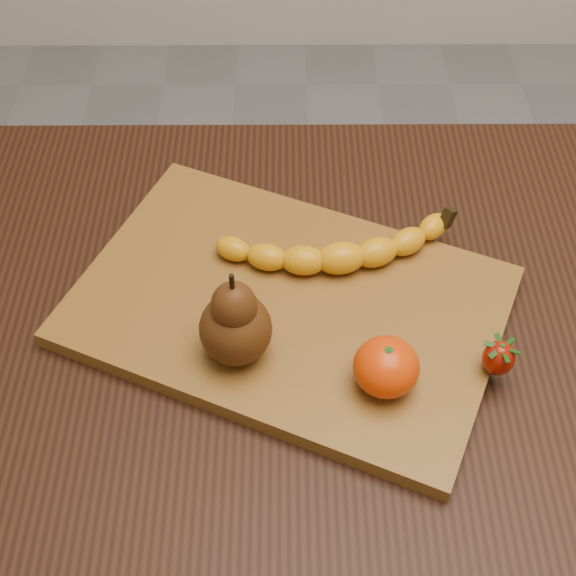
{
  "coord_description": "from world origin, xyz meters",
  "views": [
    {
      "loc": [
        -0.07,
        -0.54,
        1.45
      ],
      "look_at": [
        -0.06,
        0.02,
        0.8
      ],
      "focal_mm": 50.0,
      "sensor_mm": 36.0,
      "label": 1
    }
  ],
  "objects_px": {
    "pear": "(235,316)",
    "mandarin": "(386,367)",
    "table": "(343,376)",
    "cutting_board": "(288,306)"
  },
  "relations": [
    {
      "from": "pear",
      "to": "mandarin",
      "type": "height_order",
      "value": "pear"
    },
    {
      "from": "table",
      "to": "mandarin",
      "type": "relative_size",
      "value": 15.27
    },
    {
      "from": "mandarin",
      "to": "pear",
      "type": "bearing_deg",
      "value": 164.57
    },
    {
      "from": "pear",
      "to": "mandarin",
      "type": "distance_m",
      "value": 0.16
    },
    {
      "from": "cutting_board",
      "to": "mandarin",
      "type": "distance_m",
      "value": 0.15
    },
    {
      "from": "cutting_board",
      "to": "mandarin",
      "type": "bearing_deg",
      "value": -25.0
    },
    {
      "from": "table",
      "to": "pear",
      "type": "height_order",
      "value": "pear"
    },
    {
      "from": "table",
      "to": "cutting_board",
      "type": "height_order",
      "value": "cutting_board"
    },
    {
      "from": "cutting_board",
      "to": "pear",
      "type": "distance_m",
      "value": 0.11
    },
    {
      "from": "table",
      "to": "mandarin",
      "type": "xyz_separation_m",
      "value": [
        0.03,
        -0.09,
        0.15
      ]
    }
  ]
}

